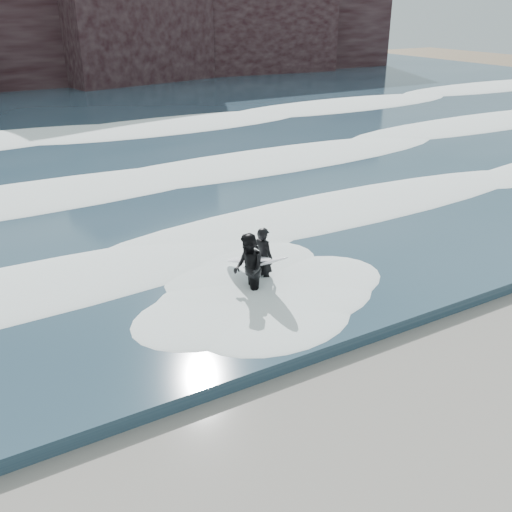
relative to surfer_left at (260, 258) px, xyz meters
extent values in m
plane|color=olive|center=(0.64, -6.29, -0.78)|extent=(120.00, 120.00, 0.00)
cube|color=#243C4B|center=(0.64, 22.71, -0.63)|extent=(90.00, 52.00, 0.30)
cube|color=black|center=(0.64, 39.71, 4.22)|extent=(70.00, 9.00, 10.00)
ellipsoid|color=white|center=(0.64, 2.71, -0.38)|extent=(60.00, 3.20, 0.20)
ellipsoid|color=white|center=(0.64, 9.71, -0.36)|extent=(60.00, 4.00, 0.24)
ellipsoid|color=white|center=(0.64, 18.71, -0.33)|extent=(60.00, 4.80, 0.30)
imported|color=black|center=(0.09, -0.01, -0.01)|extent=(0.53, 0.66, 1.56)
ellipsoid|color=white|center=(-0.31, 0.04, 0.02)|extent=(0.61, 1.87, 0.77)
imported|color=black|center=(-0.58, -0.49, 0.06)|extent=(0.85, 0.97, 1.68)
ellipsoid|color=white|center=(-0.16, -0.49, 0.12)|extent=(0.61, 1.78, 0.99)
camera|label=1|loc=(-6.25, -10.62, 5.61)|focal=40.00mm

